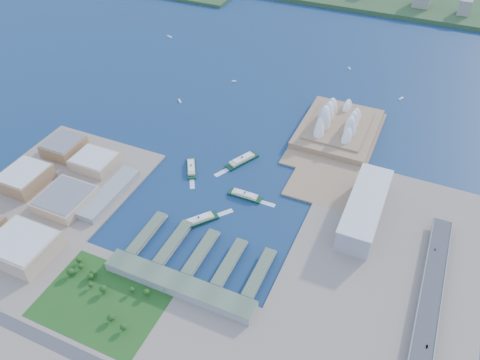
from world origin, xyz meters
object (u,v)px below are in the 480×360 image
at_px(ferry_b, 242,159).
at_px(ferry_d, 245,194).
at_px(ferry_a, 191,167).
at_px(car_c, 435,249).
at_px(car_b, 427,346).
at_px(toaster_building, 365,209).
at_px(opera_house, 340,117).
at_px(ferry_c, 199,219).

height_order(ferry_b, ferry_d, ferry_b).
distance_m(ferry_a, ferry_d, 108.78).
relative_size(ferry_a, car_c, 12.18).
distance_m(car_b, car_c, 147.72).
distance_m(toaster_building, car_b, 210.36).
xyz_separation_m(opera_house, ferry_c, (-122.78, -301.67, -26.50)).
distance_m(ferry_b, ferry_d, 85.37).
bearing_deg(car_b, opera_house, 117.65).
distance_m(opera_house, ferry_d, 242.41).
relative_size(toaster_building, ferry_c, 2.66).
height_order(toaster_building, ferry_d, toaster_building).
relative_size(opera_house, car_b, 43.20).
distance_m(ferry_a, car_b, 428.14).
xyz_separation_m(toaster_building, ferry_b, (-212.32, 50.44, -14.74)).
bearing_deg(ferry_d, ferry_c, 153.01).
bearing_deg(ferry_c, ferry_b, -51.29).
bearing_deg(toaster_building, ferry_b, 166.64).
bearing_deg(ferry_c, ferry_d, -78.23).
distance_m(ferry_c, ferry_d, 85.22).
distance_m(toaster_building, ferry_b, 218.72).
xyz_separation_m(ferry_c, car_b, (321.78, -78.18, 10.04)).
relative_size(ferry_a, ferry_b, 0.85).
height_order(toaster_building, car_c, toaster_building).
bearing_deg(ferry_b, opera_house, 76.85).
bearing_deg(car_b, car_c, 93.10).
bearing_deg(ferry_b, car_b, -9.50).
height_order(ferry_a, ferry_d, ferry_d).
relative_size(toaster_building, ferry_d, 2.92).
relative_size(ferry_d, car_b, 12.74).
height_order(ferry_c, car_c, car_c).
bearing_deg(ferry_a, opera_house, 16.09).
bearing_deg(ferry_d, ferry_a, 76.95).
bearing_deg(opera_house, ferry_d, -110.39).
height_order(ferry_a, car_c, car_c).
bearing_deg(car_c, car_b, -86.90).
relative_size(toaster_building, car_b, 37.20).
distance_m(toaster_building, car_c, 106.17).
bearing_deg(opera_house, ferry_b, -129.28).
height_order(ferry_a, ferry_b, ferry_b).
bearing_deg(toaster_building, ferry_d, -171.56).
relative_size(ferry_a, ferry_c, 0.89).
relative_size(ferry_c, car_b, 13.96).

